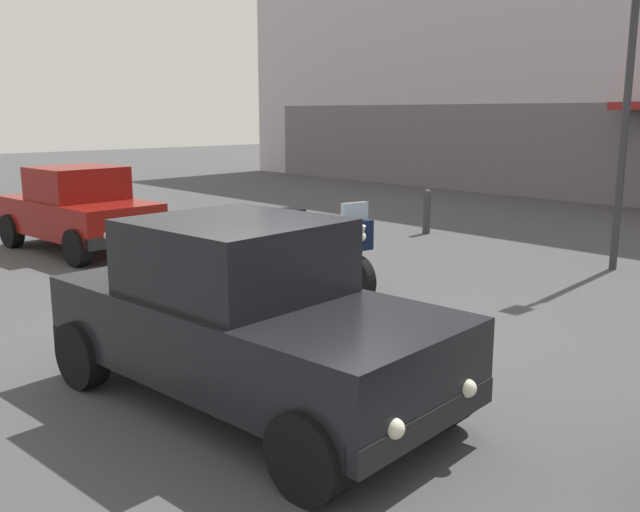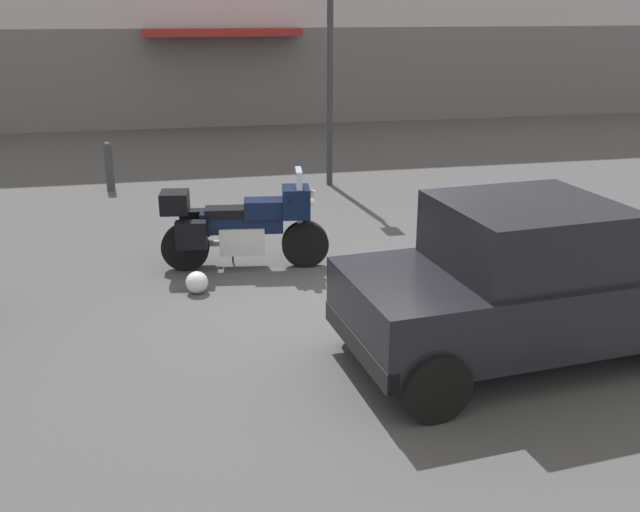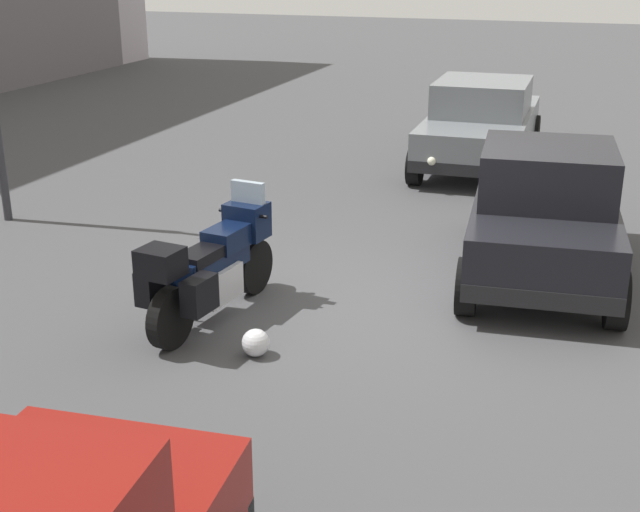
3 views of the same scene
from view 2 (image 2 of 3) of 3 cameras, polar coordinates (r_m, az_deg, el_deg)
The scene contains 6 objects.
ground_plane at distance 8.47m, azimuth 3.45°, elevation -4.20°, with size 80.00×80.00×0.00m, color #424244.
motorcycle at distance 9.60m, azimuth -6.32°, elevation 2.53°, with size 2.26×0.88×1.36m.
helmet at distance 8.98m, azimuth -9.85°, elevation -2.10°, with size 0.28×0.28×0.28m, color silver.
car_hatchback_near at distance 7.32m, azimuth 16.61°, elevation -2.06°, with size 3.98×2.10×1.64m.
streetlamp_curbside at distance 13.83m, azimuth 0.96°, elevation 16.69°, with size 0.28×0.94×4.45m.
bollard_curbside at distance 14.37m, azimuth -16.58°, elevation 7.02°, with size 0.16×0.16×0.95m.
Camera 2 is at (-2.13, -7.47, 3.39)m, focal length 39.88 mm.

